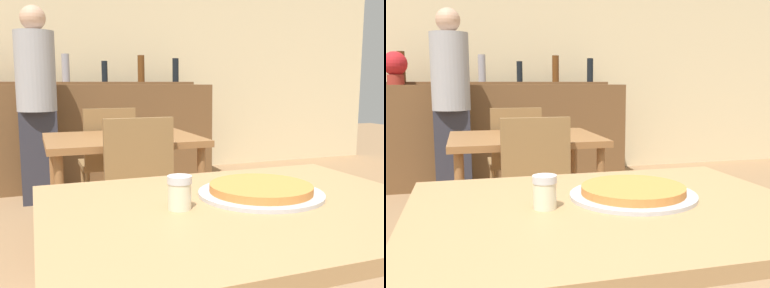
% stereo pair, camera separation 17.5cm
% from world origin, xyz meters
% --- Properties ---
extents(wall_back, '(8.00, 0.05, 2.80)m').
position_xyz_m(wall_back, '(0.00, 4.03, 1.40)').
color(wall_back, beige).
rests_on(wall_back, ground_plane).
extents(dining_table_near, '(1.15, 0.89, 0.73)m').
position_xyz_m(dining_table_near, '(0.00, 0.00, 0.66)').
color(dining_table_near, '#A87F51').
rests_on(dining_table_near, ground_plane).
extents(dining_table_far, '(0.95, 0.77, 0.74)m').
position_xyz_m(dining_table_far, '(-0.03, 1.61, 0.65)').
color(dining_table_far, brown).
rests_on(dining_table_far, ground_plane).
extents(bar_counter, '(2.60, 0.56, 1.06)m').
position_xyz_m(bar_counter, '(0.00, 3.53, 0.53)').
color(bar_counter, brown).
rests_on(bar_counter, ground_plane).
extents(bar_back_shelf, '(2.39, 0.24, 0.34)m').
position_xyz_m(bar_back_shelf, '(-0.02, 3.67, 1.13)').
color(bar_back_shelf, brown).
rests_on(bar_back_shelf, bar_counter).
extents(chair_far_side_front, '(0.40, 0.40, 0.90)m').
position_xyz_m(chair_far_side_front, '(-0.03, 1.05, 0.52)').
color(chair_far_side_front, olive).
rests_on(chair_far_side_front, ground_plane).
extents(chair_far_side_back, '(0.40, 0.40, 0.90)m').
position_xyz_m(chair_far_side_back, '(-0.03, 2.17, 0.52)').
color(chair_far_side_back, olive).
rests_on(chair_far_side_back, ground_plane).
extents(pizza_tray, '(0.39, 0.39, 0.04)m').
position_xyz_m(pizza_tray, '(0.10, 0.07, 0.75)').
color(pizza_tray, '#B7B7BC').
rests_on(pizza_tray, dining_table_near).
extents(cheese_shaker, '(0.07, 0.07, 0.09)m').
position_xyz_m(cheese_shaker, '(-0.19, 0.02, 0.78)').
color(cheese_shaker, beige).
rests_on(cheese_shaker, dining_table_near).
extents(person_standing, '(0.34, 0.34, 1.74)m').
position_xyz_m(person_standing, '(-0.51, 2.95, 0.95)').
color(person_standing, '#2D2D38').
rests_on(person_standing, ground_plane).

